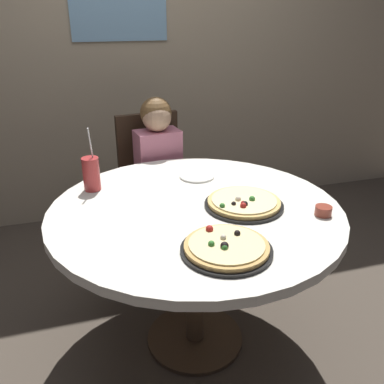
% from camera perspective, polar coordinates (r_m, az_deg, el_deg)
% --- Properties ---
extents(ground_plane, '(8.00, 8.00, 0.00)m').
position_cam_1_polar(ground_plane, '(2.23, 0.39, -19.64)').
color(ground_plane, '#4C4238').
extents(wall_with_window, '(5.20, 0.14, 2.90)m').
position_cam_1_polar(wall_with_window, '(3.21, -8.75, 22.13)').
color(wall_with_window, tan).
rests_on(wall_with_window, ground_plane).
extents(dining_table, '(1.28, 1.28, 0.75)m').
position_cam_1_polar(dining_table, '(1.84, 0.45, -4.61)').
color(dining_table, silver).
rests_on(dining_table, ground_plane).
extents(chair_wooden, '(0.45, 0.45, 0.95)m').
position_cam_1_polar(chair_wooden, '(2.66, -5.32, 1.56)').
color(chair_wooden, '#382619').
rests_on(chair_wooden, ground_plane).
extents(diner_child, '(0.30, 0.42, 1.08)m').
position_cam_1_polar(diner_child, '(2.52, -3.98, -0.86)').
color(diner_child, '#3F4766').
rests_on(diner_child, ground_plane).
extents(pizza_veggie, '(0.35, 0.35, 0.05)m').
position_cam_1_polar(pizza_veggie, '(1.81, 7.19, -1.51)').
color(pizza_veggie, black).
rests_on(pizza_veggie, dining_table).
extents(pizza_cheese, '(0.33, 0.33, 0.05)m').
position_cam_1_polar(pizza_cheese, '(1.48, 4.93, -7.63)').
color(pizza_cheese, black).
rests_on(pizza_cheese, dining_table).
extents(soda_cup, '(0.08, 0.08, 0.31)m').
position_cam_1_polar(soda_cup, '(2.00, -13.78, 2.48)').
color(soda_cup, '#B73333').
rests_on(soda_cup, dining_table).
extents(sauce_bowl, '(0.07, 0.07, 0.04)m').
position_cam_1_polar(sauce_bowl, '(1.81, 17.74, -2.50)').
color(sauce_bowl, brown).
rests_on(sauce_bowl, dining_table).
extents(plate_small, '(0.18, 0.18, 0.01)m').
position_cam_1_polar(plate_small, '(2.12, 0.69, 2.23)').
color(plate_small, white).
rests_on(plate_small, dining_table).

